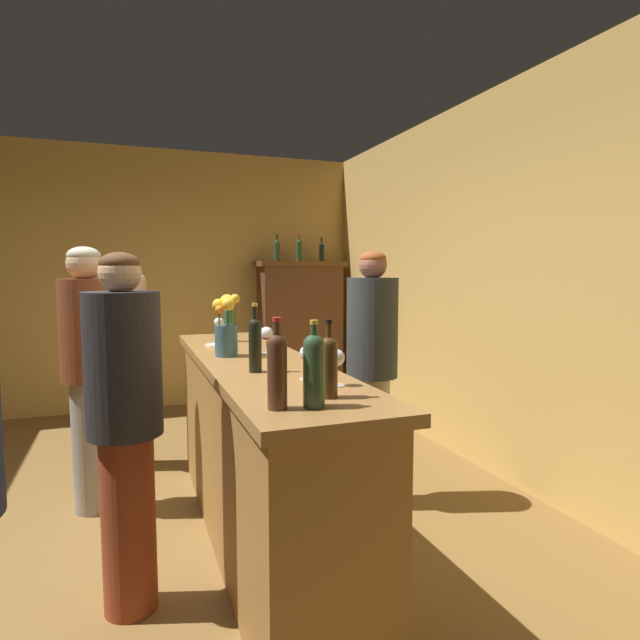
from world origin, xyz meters
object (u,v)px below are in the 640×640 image
wine_bottle_pinot (255,342)px  display_bottle_midleft (299,249)px  flower_arrangement (226,327)px  display_bottle_left (277,250)px  wine_bottle_rose (229,322)px  bartender (372,367)px  cheese_plate (218,345)px  patron_in_grey (135,360)px  wine_bottle_malbec (314,367)px  wine_bottle_merlot (277,367)px  patron_near_entrance (88,365)px  display_cabinet (300,329)px  wine_bottle_syrah (329,364)px  wine_glass_front (307,355)px  patron_in_navy (125,418)px  wine_glass_mid (219,323)px  bar_counter (258,451)px  display_bottle_center (321,251)px  wine_glass_spare (266,335)px  wine_glass_rear (337,359)px

wine_bottle_pinot → display_bottle_midleft: size_ratio=1.10×
flower_arrangement → display_bottle_left: size_ratio=1.18×
wine_bottle_rose → bartender: (0.80, -0.59, -0.26)m
cheese_plate → patron_in_grey: size_ratio=0.10×
wine_bottle_malbec → display_bottle_left: (1.00, 4.05, 0.58)m
wine_bottle_merlot → patron_near_entrance: patron_near_entrance is taller
display_cabinet → flower_arrangement: bearing=-115.7°
wine_bottle_pinot → wine_bottle_malbec: bearing=-86.4°
flower_arrangement → display_cabinet: bearing=64.3°
wine_bottle_syrah → patron_in_grey: 2.49m
wine_bottle_malbec → patron_in_grey: (-0.56, 2.48, -0.34)m
display_cabinet → wine_bottle_merlot: bearing=-109.1°
wine_glass_front → wine_bottle_merlot: bearing=-120.5°
patron_in_navy → bartender: (1.47, 0.59, 0.03)m
wine_bottle_pinot → bartender: size_ratio=0.20×
wine_bottle_pinot → wine_glass_mid: 1.35m
flower_arrangement → patron_near_entrance: (-0.76, 0.57, -0.27)m
display_cabinet → patron_in_grey: bearing=-139.5°
bar_counter → display_cabinet: size_ratio=1.57×
wine_bottle_malbec → bartender: bearing=56.3°
wine_bottle_malbec → flower_arrangement: flower_arrangement is taller
bar_counter → wine_bottle_syrah: 1.14m
display_bottle_left → display_bottle_center: bearing=0.0°
wine_bottle_merlot → bartender: size_ratio=0.20×
wine_glass_front → display_bottle_left: display_bottle_left is taller
wine_glass_spare → bartender: bearing=1.9°
patron_in_grey → bartender: bearing=34.0°
bar_counter → wine_glass_rear: bearing=-78.2°
display_cabinet → wine_bottle_pinot: (-1.31, -3.34, 0.33)m
wine_bottle_syrah → patron_in_grey: bearing=105.6°
cheese_plate → bartender: size_ratio=0.10×
wine_bottle_malbec → wine_glass_front: wine_bottle_malbec is taller
wine_bottle_pinot → cheese_plate: (-0.03, 0.95, -0.14)m
wine_bottle_syrah → wine_glass_spare: 1.13m
wine_bottle_rose → display_bottle_center: size_ratio=1.08×
wine_glass_mid → display_bottle_midleft: (1.26, 1.99, 0.62)m
display_bottle_left → patron_near_entrance: bearing=-129.4°
wine_bottle_syrah → display_bottle_midleft: size_ratio=1.00×
wine_bottle_rose → wine_bottle_merlot: size_ratio=0.94×
display_cabinet → wine_bottle_malbec: 4.25m
bar_counter → patron_near_entrance: size_ratio=1.54×
display_cabinet → cheese_plate: 2.75m
cheese_plate → patron_in_navy: patron_in_navy is taller
display_bottle_left → display_bottle_midleft: 0.26m
display_bottle_midleft → bartender: bearing=-98.6°
wine_glass_front → bartender: 1.09m
wine_glass_mid → cheese_plate: (-0.08, -0.41, -0.10)m
display_bottle_midleft → wine_glass_front: bearing=-107.5°
patron_in_navy → display_cabinet: bearing=25.5°
wine_bottle_pinot → patron_near_entrance: 1.38m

